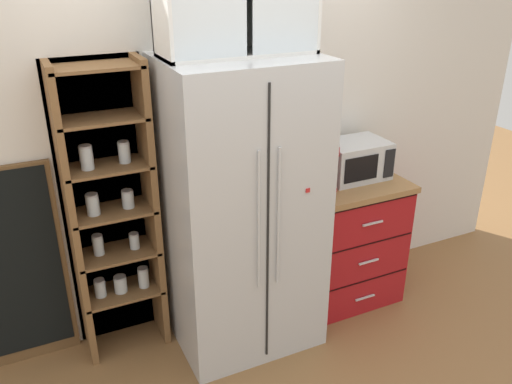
{
  "coord_description": "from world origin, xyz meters",
  "views": [
    {
      "loc": [
        -1.16,
        -2.66,
        2.34
      ],
      "look_at": [
        0.1,
        -0.01,
        1.01
      ],
      "focal_mm": 36.94,
      "sensor_mm": 36.0,
      "label": 1
    }
  ],
  "objects_px": {
    "refrigerator": "(241,209)",
    "mug_red": "(348,173)",
    "chalkboard_menu": "(13,270)",
    "microwave": "(355,160)",
    "bottle_green": "(348,166)",
    "bottle_amber": "(345,163)",
    "coffee_maker": "(317,166)"
  },
  "relations": [
    {
      "from": "mug_red",
      "to": "bottle_green",
      "type": "bearing_deg",
      "value": 109.54
    },
    {
      "from": "microwave",
      "to": "coffee_maker",
      "type": "distance_m",
      "value": 0.33
    },
    {
      "from": "refrigerator",
      "to": "bottle_green",
      "type": "distance_m",
      "value": 0.86
    },
    {
      "from": "mug_red",
      "to": "bottle_amber",
      "type": "xyz_separation_m",
      "value": [
        -0.0,
        0.04,
        0.06
      ]
    },
    {
      "from": "mug_red",
      "to": "chalkboard_menu",
      "type": "height_order",
      "value": "chalkboard_menu"
    },
    {
      "from": "refrigerator",
      "to": "coffee_maker",
      "type": "relative_size",
      "value": 5.95
    },
    {
      "from": "microwave",
      "to": "bottle_amber",
      "type": "bearing_deg",
      "value": 167.1
    },
    {
      "from": "microwave",
      "to": "bottle_green",
      "type": "relative_size",
      "value": 1.82
    },
    {
      "from": "chalkboard_menu",
      "to": "microwave",
      "type": "bearing_deg",
      "value": -5.44
    },
    {
      "from": "chalkboard_menu",
      "to": "bottle_green",
      "type": "bearing_deg",
      "value": -6.13
    },
    {
      "from": "bottle_green",
      "to": "coffee_maker",
      "type": "bearing_deg",
      "value": -175.2
    },
    {
      "from": "mug_red",
      "to": "chalkboard_menu",
      "type": "xyz_separation_m",
      "value": [
        -2.17,
        0.24,
        -0.32
      ]
    },
    {
      "from": "microwave",
      "to": "mug_red",
      "type": "distance_m",
      "value": 0.11
    },
    {
      "from": "coffee_maker",
      "to": "microwave",
      "type": "bearing_deg",
      "value": 7.23
    },
    {
      "from": "bottle_green",
      "to": "bottle_amber",
      "type": "height_order",
      "value": "bottle_amber"
    },
    {
      "from": "mug_red",
      "to": "coffee_maker",
      "type": "bearing_deg",
      "value": -176.35
    },
    {
      "from": "coffee_maker",
      "to": "chalkboard_menu",
      "type": "height_order",
      "value": "chalkboard_menu"
    },
    {
      "from": "microwave",
      "to": "bottle_amber",
      "type": "xyz_separation_m",
      "value": [
        -0.07,
        0.02,
        -0.02
      ]
    },
    {
      "from": "microwave",
      "to": "bottle_amber",
      "type": "distance_m",
      "value": 0.07
    },
    {
      "from": "refrigerator",
      "to": "coffee_maker",
      "type": "distance_m",
      "value": 0.61
    },
    {
      "from": "refrigerator",
      "to": "mug_red",
      "type": "relative_size",
      "value": 16.7
    },
    {
      "from": "microwave",
      "to": "mug_red",
      "type": "bearing_deg",
      "value": -159.51
    },
    {
      "from": "microwave",
      "to": "coffee_maker",
      "type": "height_order",
      "value": "coffee_maker"
    },
    {
      "from": "coffee_maker",
      "to": "bottle_green",
      "type": "bearing_deg",
      "value": 4.8
    },
    {
      "from": "microwave",
      "to": "chalkboard_menu",
      "type": "height_order",
      "value": "chalkboard_menu"
    },
    {
      "from": "mug_red",
      "to": "chalkboard_menu",
      "type": "bearing_deg",
      "value": 173.74
    },
    {
      "from": "bottle_amber",
      "to": "chalkboard_menu",
      "type": "height_order",
      "value": "chalkboard_menu"
    },
    {
      "from": "coffee_maker",
      "to": "chalkboard_menu",
      "type": "bearing_deg",
      "value": 172.38
    },
    {
      "from": "refrigerator",
      "to": "chalkboard_menu",
      "type": "distance_m",
      "value": 1.39
    },
    {
      "from": "coffee_maker",
      "to": "bottle_green",
      "type": "distance_m",
      "value": 0.27
    },
    {
      "from": "microwave",
      "to": "bottle_green",
      "type": "bearing_deg",
      "value": -163.9
    },
    {
      "from": "bottle_green",
      "to": "chalkboard_menu",
      "type": "xyz_separation_m",
      "value": [
        -2.17,
        0.23,
        -0.37
      ]
    }
  ]
}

